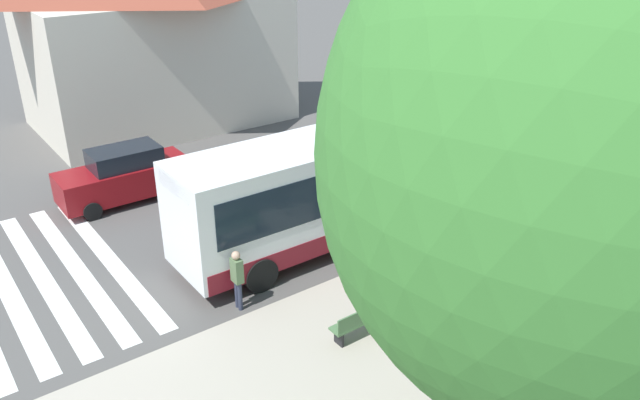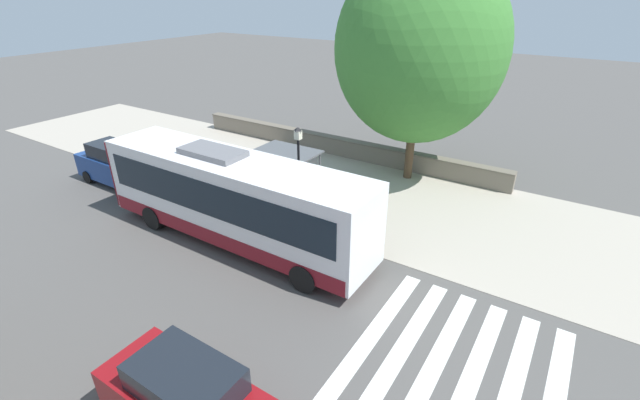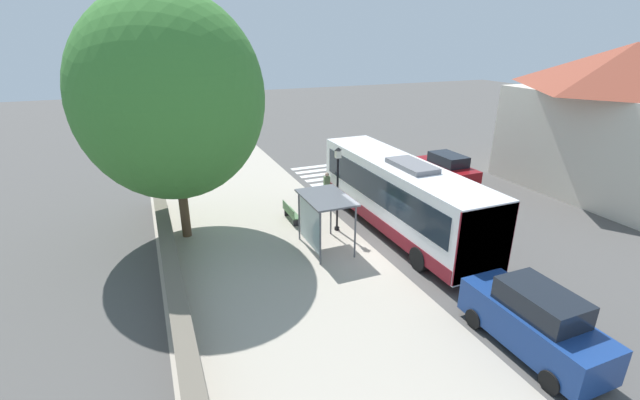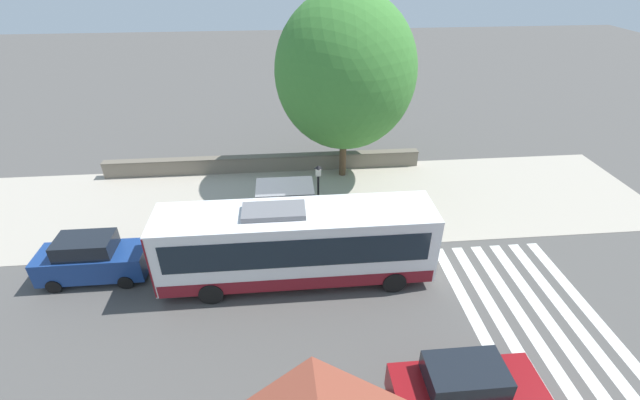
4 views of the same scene
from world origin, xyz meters
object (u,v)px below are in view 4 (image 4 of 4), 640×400
Objects in this scene: bus_shelter at (285,191)px; parked_car_far_lane at (464,389)px; bench at (351,211)px; pedestrian at (400,232)px; bus at (296,243)px; parked_car_behind_bus at (92,259)px; street_lamp_near at (318,198)px; shade_tree at (345,72)px.

bus_shelter reaches higher than parked_car_far_lane.
bus_shelter is 3.80m from bench.
bus is at bearing -72.28° from pedestrian.
pedestrian is 13.78m from parked_car_behind_bus.
street_lamp_near is at bearing 100.44° from parked_car_behind_bus.
pedestrian is at bearing 73.92° from street_lamp_near.
bench is 0.16× the size of shade_tree.
parked_car_behind_bus is 0.99× the size of parked_car_far_lane.
bench is 11.22m from parked_car_far_lane.
parked_car_far_lane is at bearing 21.70° from street_lamp_near.
street_lamp_near is at bearing -47.34° from bench.
bus is 2.77× the size of street_lamp_near.
bus_shelter is at bearing -115.18° from pedestrian.
bus_shelter is at bearing -132.41° from street_lamp_near.
shade_tree is at bearing 145.91° from bus_shelter.
parked_car_far_lane reaches higher than pedestrian.
bench is 12.40m from parked_car_behind_bus.
bus is at bearing 84.61° from parked_car_behind_bus.
bench is (-0.32, 3.44, -1.60)m from bus_shelter.
bus is 2.51× the size of parked_car_far_lane.
shade_tree is (-5.43, 3.68, 4.40)m from bus_shelter.
shade_tree is (-5.11, 0.24, 6.00)m from bench.
bus_shelter reaches higher than pedestrian.
pedestrian is (-1.58, 4.95, -0.88)m from bus.
parked_car_behind_bus is (-0.83, -8.81, -0.88)m from bus.
bench is at bearing 132.66° from street_lamp_near.
parked_car_far_lane is at bearing -0.49° from pedestrian.
pedestrian is 0.42× the size of street_lamp_near.
street_lamp_near is 0.92× the size of parked_car_behind_bus.
shade_tree reaches higher than bus_shelter.
bus_shelter is 7.90m from shade_tree.
street_lamp_near reaches higher than bench.
bus is at bearing 5.28° from bus_shelter.
parked_car_far_lane is at bearing 9.36° from bench.
pedestrian is 8.23m from parked_car_far_lane.
street_lamp_near is (1.74, -1.89, 1.99)m from bench.
parked_car_far_lane is at bearing 26.10° from bus_shelter.
bus is 5.55m from bench.
street_lamp_near is (-1.09, -3.78, 1.45)m from pedestrian.
pedestrian is at bearing 107.72° from bus.
bus_shelter is at bearing 111.12° from parked_car_behind_bus.
parked_car_far_lane is at bearing 61.34° from parked_car_behind_bus.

